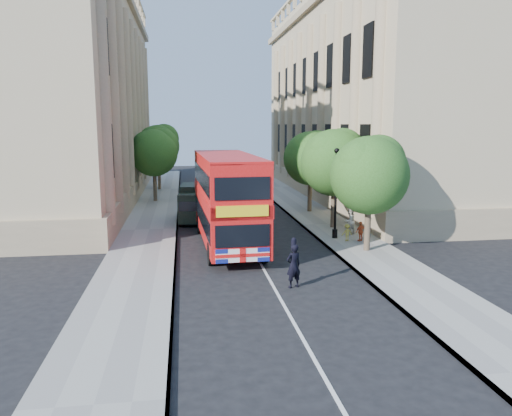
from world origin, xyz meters
name	(u,v)px	position (x,y,z in m)	size (l,w,h in m)	color
ground	(266,274)	(0.00, 0.00, 0.00)	(120.00, 120.00, 0.00)	black
pavement_right	(328,225)	(5.75, 10.00, 0.06)	(3.50, 80.00, 0.12)	gray
pavement_left	(149,230)	(-5.75, 10.00, 0.06)	(3.50, 80.00, 0.12)	gray
building_right	(371,98)	(13.80, 24.00, 9.00)	(12.00, 38.00, 18.00)	tan
building_left	(60,96)	(-13.80, 24.00, 9.00)	(12.00, 38.00, 18.00)	tan
tree_right_near	(370,171)	(5.84, 3.03, 4.25)	(4.00, 4.00, 6.08)	#473828
tree_right_mid	(335,159)	(5.84, 9.03, 4.45)	(4.20, 4.20, 6.37)	#473828
tree_right_far	(311,155)	(5.84, 15.03, 4.31)	(4.00, 4.00, 6.15)	#473828
tree_left_far	(154,150)	(-5.96, 22.03, 4.44)	(4.00, 4.00, 6.30)	#473828
tree_left_back	(159,143)	(-5.96, 30.03, 4.71)	(4.20, 4.20, 6.65)	#473828
lamp_post	(336,197)	(5.00, 6.00, 2.51)	(0.32, 0.32, 5.16)	black
double_decker_bus	(227,197)	(-1.24, 5.49, 2.70)	(3.21, 10.67, 4.88)	red
box_van	(194,204)	(-2.91, 12.50, 1.23)	(2.16, 4.53, 2.51)	black
police_constable	(294,266)	(0.79, -2.00, 0.91)	(0.67, 0.44, 1.83)	black
woman_pedestrian	(350,221)	(6.12, 6.75, 0.93)	(0.79, 0.62, 1.63)	silver
child_a	(361,231)	(6.19, 5.00, 0.68)	(0.65, 0.27, 1.11)	#DE5527
child_b	(347,233)	(5.45, 5.17, 0.60)	(0.62, 0.35, 0.95)	gold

